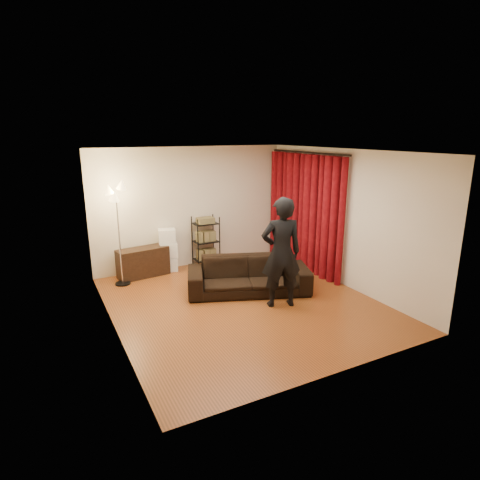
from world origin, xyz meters
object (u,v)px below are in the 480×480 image
person (281,253)px  sofa (249,275)px  floor_lamp (119,236)px  media_cabinet (143,262)px  wire_shelf (206,241)px  storage_boxes (168,250)px

person → sofa: bearing=-58.8°
sofa → floor_lamp: size_ratio=1.14×
media_cabinet → floor_lamp: floor_lamp is taller
sofa → floor_lamp: floor_lamp is taller
floor_lamp → person: bearing=-45.4°
wire_shelf → floor_lamp: 2.04m
person → wire_shelf: person is taller
media_cabinet → storage_boxes: size_ratio=1.12×
person → wire_shelf: (-0.32, 2.64, -0.40)m
wire_shelf → floor_lamp: (-1.97, -0.31, 0.44)m
person → storage_boxes: size_ratio=2.05×
storage_boxes → floor_lamp: (-1.09, -0.37, 0.54)m
media_cabinet → wire_shelf: 1.49m
media_cabinet → floor_lamp: size_ratio=0.53×
sofa → storage_boxes: storage_boxes is taller
person → wire_shelf: size_ratio=1.69×
person → wire_shelf: bearing=-66.6°
person → floor_lamp: 3.27m
media_cabinet → floor_lamp: bearing=-158.1°
wire_shelf → floor_lamp: bearing=175.1°
person → media_cabinet: size_ratio=1.83×
media_cabinet → storage_boxes: 0.62m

